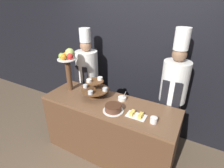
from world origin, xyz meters
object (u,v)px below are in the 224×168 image
object	(u,v)px
tiered_stand	(95,88)
cup_white	(154,120)
chef_left	(88,75)
chef_center_left	(173,91)
cake_round	(113,108)
fruit_pedestal	(68,62)
cake_square_tray	(136,115)
serving_bowl_far	(122,98)

from	to	relation	value
tiered_stand	cup_white	bearing A→B (deg)	-10.88
cup_white	chef_left	bearing A→B (deg)	155.17
cup_white	chef_center_left	distance (m)	0.66
tiered_stand	cake_round	bearing A→B (deg)	-25.81
fruit_pedestal	cake_square_tray	xyz separation A→B (m)	(1.18, -0.17, -0.43)
serving_bowl_far	chef_center_left	xyz separation A→B (m)	(0.62, 0.37, 0.11)
cake_square_tray	chef_left	distance (m)	1.35
fruit_pedestal	serving_bowl_far	world-z (taller)	fruit_pedestal
cake_square_tray	chef_left	bearing A→B (deg)	151.99
cup_white	fruit_pedestal	bearing A→B (deg)	172.29
cake_square_tray	fruit_pedestal	bearing A→B (deg)	171.84
cake_round	fruit_pedestal	bearing A→B (deg)	166.74
cake_square_tray	cake_round	bearing A→B (deg)	-172.79
chef_left	cake_round	bearing A→B (deg)	-37.06
cup_white	chef_left	distance (m)	1.55
fruit_pedestal	chef_left	size ratio (longest dim) A/B	0.36
tiered_stand	cup_white	size ratio (longest dim) A/B	4.80
chef_left	chef_center_left	world-z (taller)	chef_center_left
chef_center_left	tiered_stand	bearing A→B (deg)	-154.71
cake_round	cup_white	bearing A→B (deg)	1.93
serving_bowl_far	chef_center_left	size ratio (longest dim) A/B	0.08
chef_center_left	fruit_pedestal	bearing A→B (deg)	-162.62
serving_bowl_far	cup_white	bearing A→B (deg)	-27.69
tiered_stand	cup_white	xyz separation A→B (m)	(0.93, -0.18, -0.11)
cake_round	chef_center_left	xyz separation A→B (m)	(0.60, 0.67, 0.09)
fruit_pedestal	cup_white	distance (m)	1.48
cup_white	cake_square_tray	bearing A→B (deg)	174.74
chef_left	chef_center_left	distance (m)	1.49
tiered_stand	serving_bowl_far	distance (m)	0.42
serving_bowl_far	cake_round	bearing A→B (deg)	-86.23
tiered_stand	serving_bowl_far	world-z (taller)	tiered_stand
tiered_stand	cake_round	distance (m)	0.46
cup_white	chef_center_left	world-z (taller)	chef_center_left
tiered_stand	serving_bowl_far	xyz separation A→B (m)	(0.39, 0.11, -0.12)
cup_white	chef_center_left	bearing A→B (deg)	83.42
cup_white	chef_center_left	xyz separation A→B (m)	(0.08, 0.65, 0.10)
chef_center_left	chef_left	bearing A→B (deg)	-180.00
fruit_pedestal	chef_center_left	distance (m)	1.58
cake_round	chef_left	distance (m)	1.11
cake_square_tray	serving_bowl_far	xyz separation A→B (m)	(-0.32, 0.26, 0.00)
cake_square_tray	chef_center_left	bearing A→B (deg)	64.84
cake_round	cake_square_tray	size ratio (longest dim) A/B	1.09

